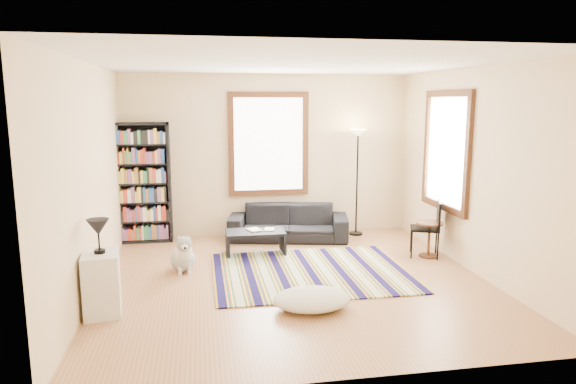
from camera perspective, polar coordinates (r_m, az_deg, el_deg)
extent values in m
cube|color=#B07450|center=(6.91, 0.72, -10.16)|extent=(5.00, 5.00, 0.10)
cube|color=white|center=(6.50, 0.78, 14.58)|extent=(5.00, 5.00, 0.10)
cube|color=beige|center=(9.05, -2.23, 4.10)|extent=(5.00, 0.10, 2.80)
cube|color=beige|center=(4.11, 7.31, -3.19)|extent=(5.00, 0.10, 2.80)
cube|color=beige|center=(6.58, -21.64, 1.16)|extent=(0.10, 5.00, 2.80)
cube|color=beige|center=(7.45, 20.42, 2.20)|extent=(0.10, 5.00, 2.80)
cube|color=white|center=(8.95, -2.17, 5.32)|extent=(1.20, 0.06, 1.60)
cube|color=white|center=(8.09, 17.18, 4.38)|extent=(0.06, 1.20, 1.60)
cube|color=#100B39|center=(7.18, 2.50, -8.87)|extent=(2.66, 2.13, 0.02)
imported|color=black|center=(8.79, 0.04, -3.39)|extent=(2.13, 1.18, 0.59)
cube|color=black|center=(8.84, -15.80, 0.98)|extent=(0.90, 0.30, 2.00)
cube|color=black|center=(8.01, -3.64, -5.60)|extent=(0.98, 0.66, 0.36)
imported|color=beige|center=(7.95, -4.37, -4.30)|extent=(0.29, 0.25, 0.02)
imported|color=beige|center=(8.02, -2.62, -4.17)|extent=(0.19, 0.23, 0.02)
ellipsoid|color=beige|center=(5.98, 2.67, -11.80)|extent=(1.06, 0.93, 0.22)
cylinder|color=#4D2813|center=(8.09, 15.38, -5.12)|extent=(0.40, 0.40, 0.54)
cube|color=black|center=(8.08, 14.95, -3.95)|extent=(0.54, 0.53, 0.86)
cube|color=silver|center=(6.11, -19.99, -9.54)|extent=(0.44, 0.54, 0.70)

